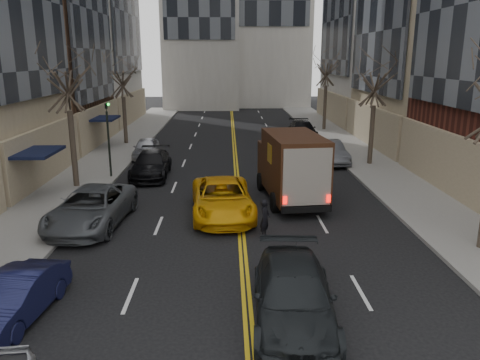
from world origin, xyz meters
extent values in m
cube|color=slate|center=(-9.00, 27.00, 0.07)|extent=(4.00, 66.00, 0.15)
cube|color=slate|center=(9.00, 27.00, 0.07)|extent=(4.00, 66.00, 0.15)
cube|color=black|center=(-10.00, 18.00, 2.40)|extent=(2.00, 3.00, 0.15)
cube|color=black|center=(-10.90, 18.00, 1.35)|extent=(0.20, 3.00, 2.50)
cube|color=black|center=(-10.00, 31.00, 2.40)|extent=(2.00, 3.00, 0.15)
cube|color=black|center=(-10.90, 31.00, 1.35)|extent=(0.20, 3.00, 2.50)
cylinder|color=#382D23|center=(-8.80, 20.00, 2.17)|extent=(0.30, 0.30, 4.05)
cylinder|color=#382D23|center=(-8.80, 33.00, 1.99)|extent=(0.30, 0.30, 3.69)
cylinder|color=#382D23|center=(8.80, 25.00, 2.04)|extent=(0.30, 0.30, 3.78)
cylinder|color=#382D23|center=(8.80, 40.00, 2.22)|extent=(0.30, 0.30, 4.14)
cylinder|color=black|center=(-7.40, 22.00, 2.05)|extent=(0.12, 0.12, 3.80)
imported|color=black|center=(-7.40, 22.00, 4.40)|extent=(0.15, 0.18, 0.90)
sphere|color=#0CE526|center=(-7.25, 21.90, 4.35)|extent=(0.14, 0.14, 0.14)
cube|color=black|center=(2.57, 17.43, 0.53)|extent=(2.77, 6.41, 0.29)
cube|color=black|center=(2.33, 19.70, 1.51)|extent=(2.44, 1.88, 2.04)
cube|color=black|center=(2.62, 16.90, 1.94)|extent=(2.81, 4.98, 2.91)
cube|color=black|center=(2.88, 14.46, 0.53)|extent=(2.24, 0.41, 0.29)
cube|color=red|center=(1.91, 14.34, 0.97)|extent=(0.18, 0.08, 0.34)
cube|color=red|center=(3.85, 14.54, 0.97)|extent=(0.18, 0.08, 0.34)
cube|color=gold|center=(1.44, 16.83, 2.53)|extent=(0.13, 0.87, 0.87)
cube|color=gold|center=(3.80, 17.07, 2.53)|extent=(0.13, 0.87, 0.87)
cylinder|color=black|center=(1.22, 19.34, 0.47)|extent=(0.37, 0.96, 0.93)
cylinder|color=black|center=(3.50, 19.58, 0.47)|extent=(0.37, 0.96, 0.93)
cylinder|color=black|center=(1.60, 15.67, 0.47)|extent=(0.37, 0.96, 0.93)
cylinder|color=black|center=(3.88, 15.91, 0.47)|extent=(0.37, 0.96, 0.93)
imported|color=black|center=(1.20, 6.42, 0.76)|extent=(2.48, 5.39, 1.53)
cube|color=black|center=(1.20, 7.18, 1.39)|extent=(0.13, 0.04, 0.09)
cube|color=blue|center=(1.20, 7.15, 1.39)|extent=(0.10, 0.01, 0.06)
imported|color=#E29C09|center=(-0.79, 15.26, 0.80)|extent=(3.07, 5.93, 1.60)
imported|color=black|center=(0.92, 12.56, 0.78)|extent=(0.58, 0.67, 1.56)
imported|color=black|center=(-6.30, 6.78, 0.64)|extent=(1.82, 4.01, 1.28)
imported|color=#4C4F53|center=(-6.30, 14.09, 0.80)|extent=(3.09, 5.92, 1.59)
imported|color=black|center=(-5.10, 22.41, 0.75)|extent=(2.19, 5.20, 1.50)
imported|color=#B2B4BB|center=(-6.30, 27.87, 0.69)|extent=(1.71, 4.08, 1.38)
imported|color=#4A4C52|center=(6.30, 25.84, 0.75)|extent=(2.01, 4.68, 1.50)
imported|color=#B8BBC0|center=(5.10, 28.99, 0.70)|extent=(2.68, 5.21, 1.41)
imported|color=black|center=(6.06, 35.82, 0.74)|extent=(2.10, 5.12, 1.48)
camera|label=1|loc=(-0.53, -4.81, 6.97)|focal=35.00mm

